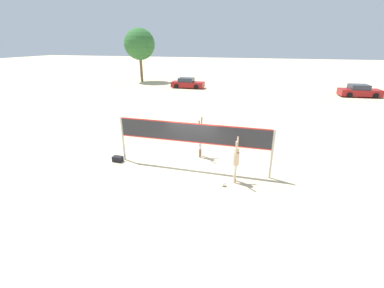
{
  "coord_description": "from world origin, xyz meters",
  "views": [
    {
      "loc": [
        3.19,
        -11.59,
        6.15
      ],
      "look_at": [
        0.0,
        0.0,
        1.35
      ],
      "focal_mm": 24.0,
      "sensor_mm": 36.0,
      "label": 1
    }
  ],
  "objects": [
    {
      "name": "player_blocker",
      "position": [
        0.06,
        1.53,
        1.2
      ],
      "size": [
        0.28,
        0.72,
        2.27
      ],
      "rotation": [
        0.0,
        0.0,
        -1.57
      ],
      "color": "#8C664C",
      "rests_on": "ground_plane"
    },
    {
      "name": "tree_left_cluster",
      "position": [
        -16.36,
        28.15,
        5.8
      ],
      "size": [
        4.83,
        4.83,
        8.24
      ],
      "color": "brown",
      "rests_on": "ground_plane"
    },
    {
      "name": "player_spiker",
      "position": [
        2.31,
        -0.81,
        1.14
      ],
      "size": [
        0.28,
        0.71,
        2.16
      ],
      "rotation": [
        0.0,
        0.0,
        1.57
      ],
      "color": "beige",
      "rests_on": "ground_plane"
    },
    {
      "name": "parked_car_near",
      "position": [
        -7.3,
        24.07,
        0.63
      ],
      "size": [
        4.63,
        1.94,
        1.41
      ],
      "rotation": [
        0.0,
        0.0,
        0.02
      ],
      "color": "maroon",
      "rests_on": "ground_plane"
    },
    {
      "name": "volleyball_net",
      "position": [
        0.0,
        0.0,
        1.78
      ],
      "size": [
        7.9,
        0.11,
        2.46
      ],
      "color": "beige",
      "rests_on": "ground_plane"
    },
    {
      "name": "parked_car_mid",
      "position": [
        14.38,
        23.53,
        0.64
      ],
      "size": [
        4.69,
        2.32,
        1.44
      ],
      "rotation": [
        0.0,
        0.0,
        0.1
      ],
      "color": "maroon",
      "rests_on": "ground_plane"
    },
    {
      "name": "volleyball",
      "position": [
        1.88,
        -1.36,
        0.11
      ],
      "size": [
        0.22,
        0.22,
        0.22
      ],
      "color": "white",
      "rests_on": "ground_plane"
    },
    {
      "name": "gear_bag",
      "position": [
        -4.16,
        -0.32,
        0.15
      ],
      "size": [
        0.54,
        0.32,
        0.3
      ],
      "color": "black",
      "rests_on": "ground_plane"
    },
    {
      "name": "ground_plane",
      "position": [
        0.0,
        0.0,
        0.0
      ],
      "size": [
        200.0,
        200.0,
        0.0
      ],
      "primitive_type": "plane",
      "color": "beige"
    }
  ]
}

